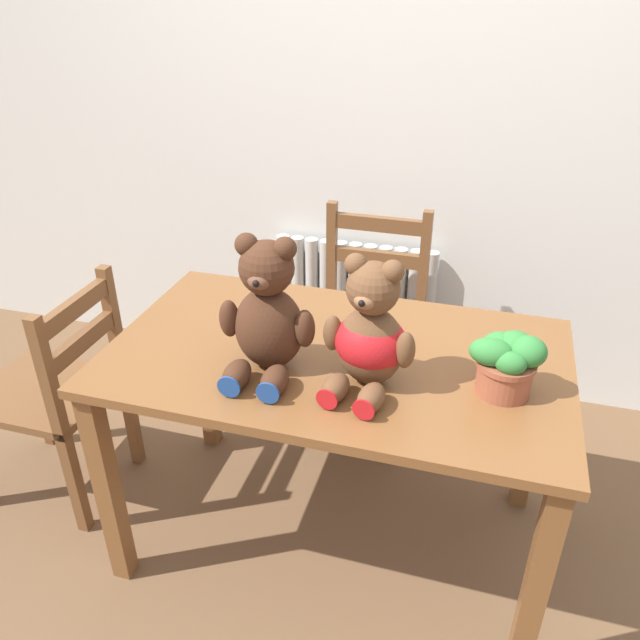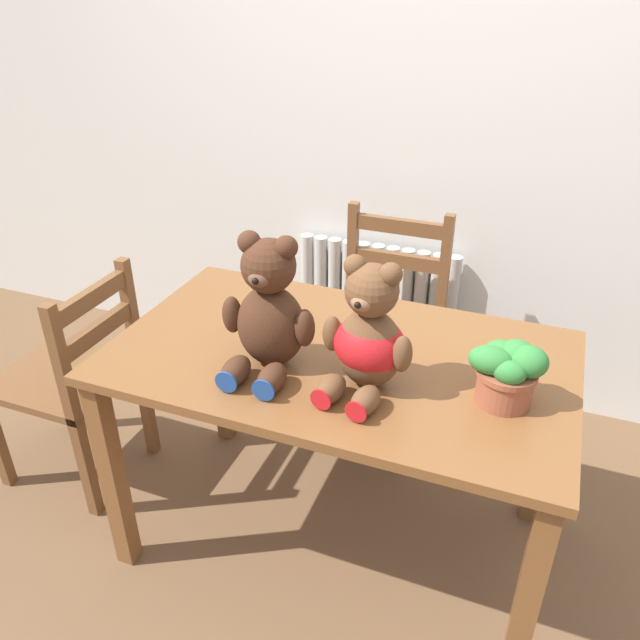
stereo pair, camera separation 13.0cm
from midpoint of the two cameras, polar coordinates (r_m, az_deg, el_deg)
ground_plane at (r=2.13m, az=-3.81°, el=-26.67°), size 16.00×16.00×0.00m
wall_back at (r=2.68m, az=6.64°, el=19.28°), size 8.00×0.04×2.60m
radiator at (r=2.98m, az=1.84°, el=0.27°), size 0.76×0.10×0.69m
dining_table at (r=1.92m, az=-0.46°, el=-5.79°), size 1.36×0.79×0.77m
wooden_chair_behind at (r=2.63m, az=2.97°, el=-0.64°), size 0.44×0.43×0.93m
wooden_chair_side at (r=2.46m, az=-24.40°, el=-6.06°), size 0.46×0.41×0.87m
teddy_bear_left at (r=1.71m, az=-7.04°, el=0.45°), size 0.28×0.27×0.40m
teddy_bear_right at (r=1.65m, az=2.33°, el=-1.51°), size 0.26×0.28×0.37m
potted_plant at (r=1.69m, az=14.63°, el=-3.70°), size 0.20×0.16×0.17m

